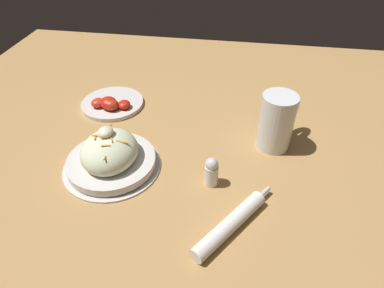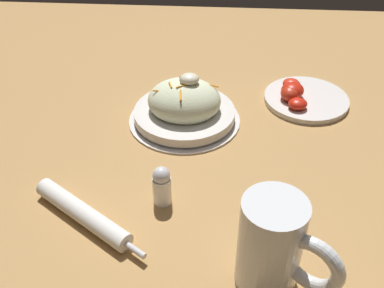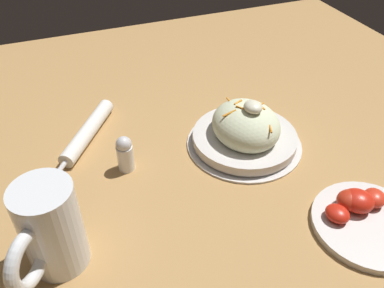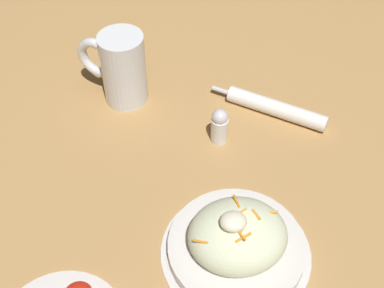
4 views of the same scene
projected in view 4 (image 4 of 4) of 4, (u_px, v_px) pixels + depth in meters
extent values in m
plane|color=#B2844C|center=(182.00, 205.00, 0.82)|extent=(1.43, 1.43, 0.00)
cylinder|color=silver|center=(236.00, 252.00, 0.76)|extent=(0.22, 0.22, 0.01)
cylinder|color=silver|center=(236.00, 247.00, 0.75)|extent=(0.20, 0.20, 0.02)
ellipsoid|color=beige|center=(238.00, 236.00, 0.72)|extent=(0.14, 0.13, 0.08)
cylinder|color=orange|center=(237.00, 202.00, 0.72)|extent=(0.01, 0.03, 0.01)
cylinder|color=orange|center=(243.00, 228.00, 0.69)|extent=(0.02, 0.02, 0.01)
cylinder|color=orange|center=(239.00, 232.00, 0.68)|extent=(0.01, 0.03, 0.01)
cylinder|color=orange|center=(238.00, 214.00, 0.70)|extent=(0.03, 0.02, 0.00)
cylinder|color=orange|center=(204.00, 242.00, 0.69)|extent=(0.03, 0.01, 0.00)
cylinder|color=orange|center=(243.00, 237.00, 0.68)|extent=(0.02, 0.01, 0.01)
cylinder|color=orange|center=(256.00, 215.00, 0.70)|extent=(0.01, 0.02, 0.01)
cylinder|color=orange|center=(272.00, 213.00, 0.72)|extent=(0.02, 0.00, 0.00)
ellipsoid|color=#EFEACC|center=(233.00, 221.00, 0.69)|extent=(0.04, 0.03, 0.02)
cylinder|color=white|center=(124.00, 69.00, 0.94)|extent=(0.08, 0.08, 0.14)
cylinder|color=#B76B14|center=(125.00, 81.00, 0.96)|extent=(0.07, 0.07, 0.08)
cylinder|color=white|center=(123.00, 61.00, 0.93)|extent=(0.07, 0.07, 0.01)
torus|color=white|center=(97.00, 58.00, 0.95)|extent=(0.08, 0.06, 0.09)
cylinder|color=white|center=(277.00, 109.00, 0.95)|extent=(0.17, 0.13, 0.03)
cylinder|color=silver|center=(221.00, 90.00, 0.98)|extent=(0.03, 0.03, 0.01)
cylinder|color=white|center=(219.00, 130.00, 0.90)|extent=(0.03, 0.03, 0.05)
sphere|color=silver|center=(220.00, 117.00, 0.87)|extent=(0.03, 0.03, 0.03)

